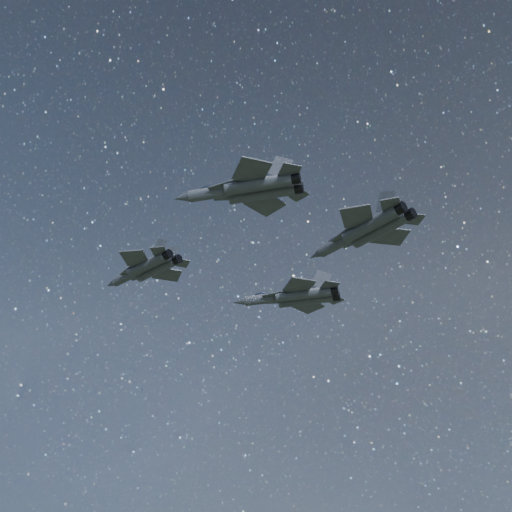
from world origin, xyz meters
The scene contains 4 objects.
jet_lead centered at (-20.29, -1.26, 149.41)m, with size 17.35×12.14×4.37m.
jet_left centered at (-2.90, 15.72, 146.71)m, with size 18.68×12.48×4.73m.
jet_right centered at (7.74, -13.43, 145.34)m, with size 16.66×11.11×4.23m.
jet_slot centered at (14.54, 5.18, 147.38)m, with size 18.60×12.65×4.67m.
Camera 1 is at (39.54, -59.87, 101.58)m, focal length 42.00 mm.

